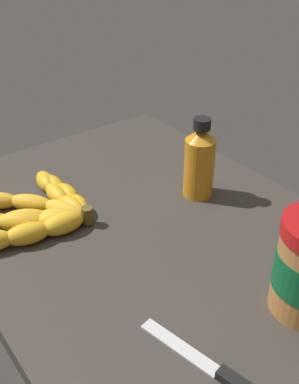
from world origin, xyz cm
name	(u,v)px	position (x,y,z in cm)	size (l,w,h in cm)	color
ground_plane	(146,232)	(0.00, 0.00, -1.67)	(76.62, 56.65, 3.34)	#38332D
banana_bunch	(36,212)	(12.33, 14.07, 1.60)	(19.66, 22.15, 3.53)	gold
honey_bottle	(200,161)	(1.98, -13.48, 6.93)	(5.53, 5.53, 15.13)	orange
butter_knife	(215,369)	(-27.86, 10.56, 0.47)	(18.31, 5.40, 1.20)	silver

